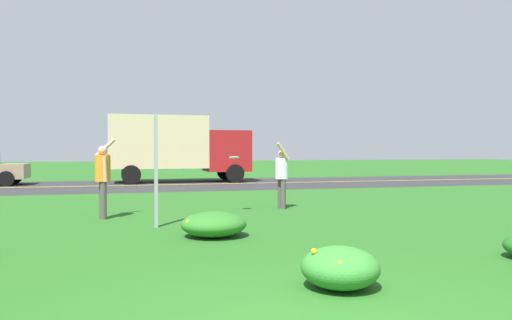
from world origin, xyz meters
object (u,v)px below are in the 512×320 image
Objects in this scene: frisbee_pale_blue at (234,157)px; box_truck_red at (177,145)px; person_catcher_white_shirt at (282,174)px; sign_post_near_path at (156,171)px; person_thrower_orange_shirt at (103,175)px.

frisbee_pale_blue is 0.04× the size of box_truck_red.
frisbee_pale_blue is at bearing -159.61° from person_catcher_white_shirt.
box_truck_red is (1.94, 14.13, 0.66)m from sign_post_near_path.
box_truck_red is (-0.09, 12.30, 0.43)m from frisbee_pale_blue.
sign_post_near_path is 1.30× the size of person_catcher_white_shirt.
sign_post_near_path is 8.98× the size of frisbee_pale_blue.
person_catcher_white_shirt is 0.26× the size of box_truck_red.
sign_post_near_path is 1.90m from person_thrower_orange_shirt.
box_truck_red is (-1.50, 11.77, 0.87)m from person_catcher_white_shirt.
box_truck_red reaches higher than person_catcher_white_shirt.
sign_post_near_path reaches higher than person_thrower_orange_shirt.
sign_post_near_path reaches higher than frisbee_pale_blue.
sign_post_near_path reaches higher than person_catcher_white_shirt.
sign_post_near_path is at bearing -137.93° from frisbee_pale_blue.
sign_post_near_path is 1.25× the size of person_thrower_orange_shirt.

